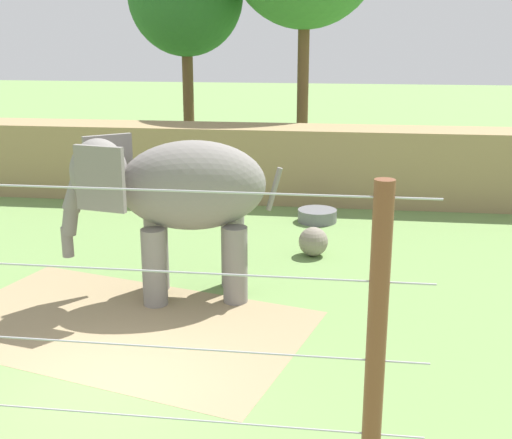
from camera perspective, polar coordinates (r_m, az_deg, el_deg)
name	(u,v)px	position (r m, az deg, el deg)	size (l,w,h in m)	color
ground_plane	(105,386)	(10.81, -12.77, -13.64)	(120.00, 120.00, 0.00)	#6B8E4C
dirt_patch	(121,325)	(12.73, -11.43, -8.82)	(6.69, 4.08, 0.01)	#937F5B
embankment_wall	(234,162)	(21.46, -1.91, 4.89)	(36.00, 1.80, 2.33)	#997F56
elephant	(176,193)	(13.26, -6.82, 2.25)	(4.32, 2.26, 3.25)	gray
enrichment_ball	(313,242)	(16.12, 4.90, -1.88)	(0.70, 0.70, 0.70)	gray
water_tub	(317,215)	(19.03, 5.23, 0.35)	(1.10, 1.10, 0.35)	slate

